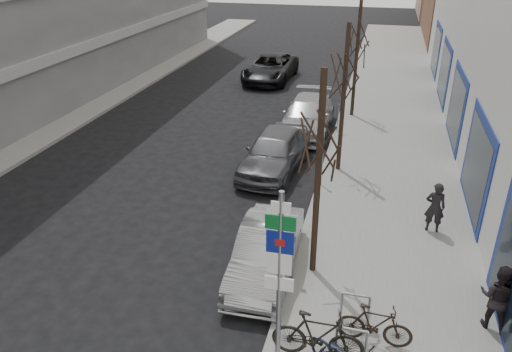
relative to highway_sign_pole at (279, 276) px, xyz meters
The scene contains 19 objects.
ground 3.44m from the highway_sign_pole, behind, with size 120.00×120.00×0.00m, color black.
sidewalk_east 10.50m from the highway_sign_pole, 78.15° to the left, with size 5.00×70.00×0.15m, color slate.
sidewalk_west 16.90m from the highway_sign_pole, 143.24° to the left, with size 3.00×70.00×0.15m, color slate.
highway_sign_pole is the anchor object (origin of this frame).
bike_rack 2.36m from the highway_sign_pole, 23.59° to the left, with size 0.66×2.26×0.83m.
tree_near 3.88m from the highway_sign_pole, 86.74° to the left, with size 1.80×1.80×5.50m.
tree_mid 10.15m from the highway_sign_pole, 88.86° to the left, with size 1.80×1.80×5.50m.
tree_far 16.59m from the highway_sign_pole, 89.31° to the left, with size 1.80×1.80×5.50m.
meter_front 3.39m from the highway_sign_pole, 94.75° to the left, with size 0.10×0.08×1.27m.
meter_mid 8.65m from the highway_sign_pole, 91.68° to the left, with size 0.10×0.08×1.27m.
meter_back 14.10m from the highway_sign_pole, 91.02° to the left, with size 0.10×0.08×1.27m.
bike_mid_inner 1.94m from the highway_sign_pole, 33.78° to the left, with size 0.57×1.93×1.17m, color black.
bike_far_inner 2.86m from the highway_sign_pole, 33.36° to the left, with size 0.48×1.61×0.98m, color black.
parked_car_front 3.83m from the highway_sign_pole, 107.19° to the left, with size 1.42×4.08×1.34m, color #9D9DA1.
parked_car_mid 9.93m from the highway_sign_pole, 102.68° to the left, with size 1.89×4.70×1.60m, color #55555B.
parked_car_back 14.29m from the highway_sign_pole, 96.65° to the left, with size 2.10×5.18×1.50m, color #A1A0A5.
lane_car 23.07m from the highway_sign_pole, 103.14° to the left, with size 2.58×5.60×1.56m, color black.
pedestrian_near 7.29m from the highway_sign_pole, 62.00° to the left, with size 0.57×0.38×1.57m, color black.
pedestrian_far 5.23m from the highway_sign_pole, 28.65° to the left, with size 0.60×0.41×1.62m, color black.
Camera 1 is at (3.81, -7.30, 8.06)m, focal length 35.00 mm.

